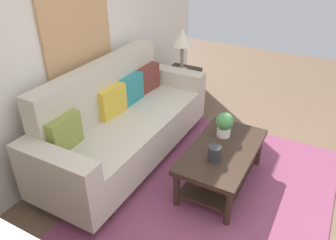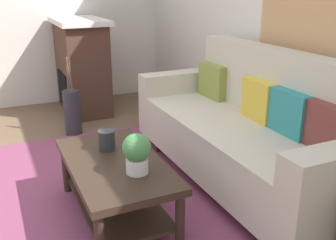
{
  "view_description": "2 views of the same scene",
  "coord_description": "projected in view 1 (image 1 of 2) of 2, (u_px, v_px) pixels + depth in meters",
  "views": [
    {
      "loc": [
        -2.32,
        -0.29,
        2.28
      ],
      "look_at": [
        0.19,
        1.06,
        0.63
      ],
      "focal_mm": 35.51,
      "sensor_mm": 36.0,
      "label": 1
    },
    {
      "loc": [
        2.55,
        -0.17,
        1.56
      ],
      "look_at": [
        0.06,
        0.98,
        0.59
      ],
      "focal_mm": 41.42,
      "sensor_mm": 36.0,
      "label": 2
    }
  ],
  "objects": [
    {
      "name": "tabletop_vase",
      "position": [
        214.0,
        153.0,
        3.02
      ],
      "size": [
        0.12,
        0.12,
        0.14
      ],
      "primitive_type": "cylinder",
      "color": "#2D2D33",
      "rests_on": "coffee_table"
    },
    {
      "name": "throw_pillow_olive",
      "position": [
        64.0,
        133.0,
        2.99
      ],
      "size": [
        0.37,
        0.14,
        0.32
      ],
      "primitive_type": "cube",
      "rotation": [
        0.0,
        0.0,
        0.05
      ],
      "color": "olive",
      "rests_on": "couch"
    },
    {
      "name": "side_table",
      "position": [
        181.0,
        88.0,
        4.77
      ],
      "size": [
        0.44,
        0.44,
        0.56
      ],
      "primitive_type": "cube",
      "color": "#332319",
      "rests_on": "ground_plane"
    },
    {
      "name": "area_rug",
      "position": [
        210.0,
        197.0,
        3.23
      ],
      "size": [
        2.81,
        2.14,
        0.01
      ],
      "primitive_type": "cube",
      "color": "#843D5B",
      "rests_on": "ground_plane"
    },
    {
      "name": "throw_pillow_teal",
      "position": [
        130.0,
        89.0,
        3.8
      ],
      "size": [
        0.36,
        0.13,
        0.32
      ],
      "primitive_type": "cube",
      "rotation": [
        0.0,
        0.0,
        -0.02
      ],
      "color": "teal",
      "rests_on": "couch"
    },
    {
      "name": "framed_painting",
      "position": [
        77.0,
        25.0,
        3.29
      ],
      "size": [
        0.95,
        0.03,
        0.83
      ],
      "primitive_type": "cube",
      "color": "tan"
    },
    {
      "name": "couch",
      "position": [
        123.0,
        124.0,
        3.6
      ],
      "size": [
        2.27,
        0.84,
        1.08
      ],
      "color": "beige",
      "rests_on": "ground_plane"
    },
    {
      "name": "potted_plant_tabletop",
      "position": [
        224.0,
        124.0,
        3.34
      ],
      "size": [
        0.18,
        0.18,
        0.26
      ],
      "color": "white",
      "rests_on": "coffee_table"
    },
    {
      "name": "wall_back",
      "position": [
        61.0,
        38.0,
        3.23
      ],
      "size": [
        5.61,
        0.1,
        2.7
      ],
      "primitive_type": "cube",
      "color": "silver",
      "rests_on": "ground_plane"
    },
    {
      "name": "ground_plane",
      "position": [
        261.0,
        216.0,
        3.03
      ],
      "size": [
        9.61,
        9.61,
        0.0
      ],
      "primitive_type": "plane",
      "color": "brown"
    },
    {
      "name": "throw_pillow_maroon",
      "position": [
        147.0,
        78.0,
        4.07
      ],
      "size": [
        0.37,
        0.16,
        0.32
      ],
      "primitive_type": "cube",
      "rotation": [
        0.0,
        0.0,
        -0.12
      ],
      "color": "brown",
      "rests_on": "couch"
    },
    {
      "name": "throw_pillow_mustard",
      "position": [
        112.0,
        101.0,
        3.53
      ],
      "size": [
        0.37,
        0.14,
        0.32
      ],
      "primitive_type": "cube",
      "rotation": [
        0.0,
        0.0,
        -0.07
      ],
      "color": "gold",
      "rests_on": "couch"
    },
    {
      "name": "coffee_table",
      "position": [
        222.0,
        158.0,
        3.27
      ],
      "size": [
        1.1,
        0.6,
        0.43
      ],
      "color": "#332319",
      "rests_on": "ground_plane"
    },
    {
      "name": "table_lamp",
      "position": [
        182.0,
        39.0,
        4.41
      ],
      "size": [
        0.28,
        0.28,
        0.57
      ],
      "color": "gray",
      "rests_on": "side_table"
    }
  ]
}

